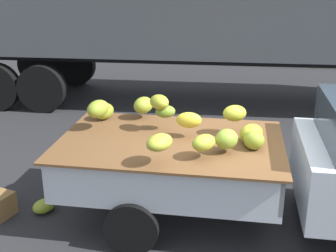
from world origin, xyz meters
TOP-DOWN VIEW (x-y plane):
  - ground at (0.00, 0.00)m, footprint 220.00×220.00m
  - curb_strip at (0.00, 9.97)m, footprint 80.00×0.80m
  - pickup_truck at (0.86, 0.08)m, footprint 5.00×1.94m
  - fallen_banana_bunch_near_tailgate at (-2.80, -0.19)m, footprint 0.37×0.40m

SIDE VIEW (x-z plane):
  - ground at x=0.00m, z-range 0.00..0.00m
  - curb_strip at x=0.00m, z-range 0.00..0.16m
  - fallen_banana_bunch_near_tailgate at x=-2.80m, z-range 0.00..0.19m
  - pickup_truck at x=0.86m, z-range 0.04..1.74m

